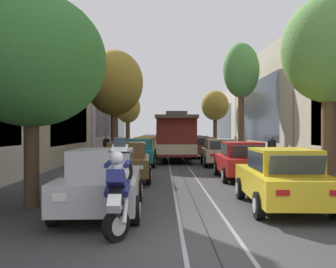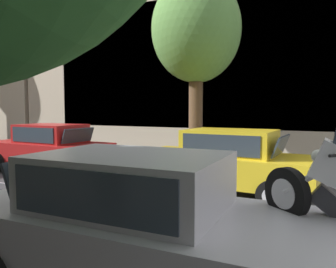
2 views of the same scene
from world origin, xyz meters
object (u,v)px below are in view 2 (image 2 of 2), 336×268
Objects in this scene: parked_car_yellow_near_right at (226,161)px; fire_hydrant at (63,153)px; parked_car_silver_near_left at (139,223)px; street_tree_kerb_right_near at (196,32)px; parked_car_red_second_right at (49,148)px.

parked_car_yellow_near_right reaches higher than fire_hydrant.
parked_car_silver_near_left is 0.71× the size of street_tree_kerb_right_near.
fire_hydrant is (1.56, 6.88, -0.38)m from parked_car_yellow_near_right.
street_tree_kerb_right_near is (1.92, 1.57, 3.68)m from parked_car_yellow_near_right.
parked_car_yellow_near_right is 4.44m from street_tree_kerb_right_near.
street_tree_kerb_right_near is 6.68m from fire_hydrant.
parked_car_silver_near_left is at bearing -163.21° from street_tree_kerb_right_near.
parked_car_yellow_near_right is 7.06m from fire_hydrant.
parked_car_silver_near_left reaches higher than fire_hydrant.
parked_car_silver_near_left and parked_car_yellow_near_right have the same top height.
parked_car_red_second_right is at bearing 88.43° from parked_car_yellow_near_right.
parked_car_red_second_right is (4.86, 6.54, 0.00)m from parked_car_silver_near_left.
parked_car_yellow_near_right is 5.25× the size of fire_hydrant.
parked_car_yellow_near_right is at bearing -140.74° from street_tree_kerb_right_near.
street_tree_kerb_right_near reaches higher than parked_car_red_second_right.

